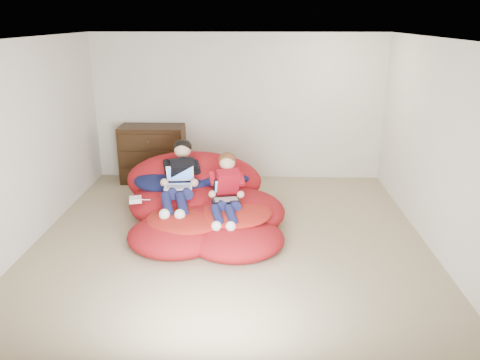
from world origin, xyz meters
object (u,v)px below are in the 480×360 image
(dresser, at_px, (153,154))
(laptop_black, at_px, (226,193))
(younger_boy, at_px, (226,187))
(laptop_white, at_px, (179,181))
(beanbag_pile, at_px, (201,204))
(older_boy, at_px, (180,175))

(dresser, xyz_separation_m, laptop_black, (1.41, -2.08, 0.08))
(dresser, xyz_separation_m, younger_boy, (1.41, -2.06, 0.15))
(laptop_white, xyz_separation_m, laptop_black, (0.65, -0.26, -0.07))
(beanbag_pile, height_order, older_boy, older_boy)
(laptop_white, bearing_deg, older_boy, 90.00)
(beanbag_pile, relative_size, laptop_white, 6.01)
(younger_boy, bearing_deg, laptop_white, 159.92)
(beanbag_pile, distance_m, laptop_black, 0.60)
(laptop_black, bearing_deg, beanbag_pile, 137.37)
(beanbag_pile, distance_m, laptop_white, 0.47)
(beanbag_pile, distance_m, younger_boy, 0.63)
(laptop_white, bearing_deg, dresser, 112.49)
(dresser, height_order, laptop_white, dresser)
(younger_boy, xyz_separation_m, laptop_white, (-0.65, 0.24, -0.00))
(younger_boy, xyz_separation_m, laptop_black, (-0.00, -0.02, -0.08))
(younger_boy, bearing_deg, beanbag_pile, 139.23)
(younger_boy, bearing_deg, dresser, 124.35)
(younger_boy, bearing_deg, older_boy, 153.76)
(older_boy, xyz_separation_m, laptop_white, (0.00, -0.08, -0.06))
(laptop_black, bearing_deg, older_boy, 152.22)
(older_boy, distance_m, laptop_white, 0.10)
(beanbag_pile, bearing_deg, laptop_black, -42.63)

